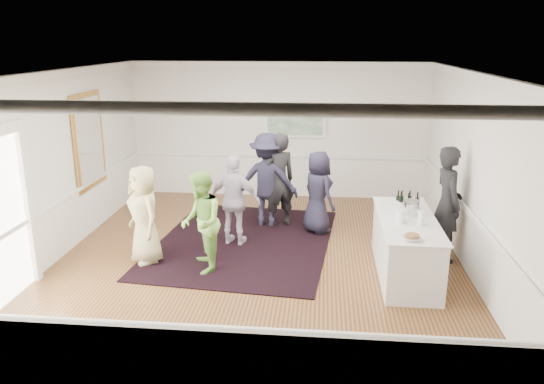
# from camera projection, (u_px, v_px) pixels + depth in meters

# --- Properties ---
(floor) EXTENTS (8.00, 8.00, 0.00)m
(floor) POSITION_uv_depth(u_px,v_px,m) (259.00, 260.00, 9.20)
(floor) COLOR brown
(floor) RESTS_ON ground
(ceiling) EXTENTS (7.00, 8.00, 0.02)m
(ceiling) POSITION_uv_depth(u_px,v_px,m) (257.00, 72.00, 8.30)
(ceiling) COLOR white
(ceiling) RESTS_ON wall_back
(wall_left) EXTENTS (0.02, 8.00, 3.20)m
(wall_left) POSITION_uv_depth(u_px,v_px,m) (55.00, 166.00, 9.07)
(wall_left) COLOR white
(wall_left) RESTS_ON floor
(wall_right) EXTENTS (0.02, 8.00, 3.20)m
(wall_right) POSITION_uv_depth(u_px,v_px,m) (476.00, 176.00, 8.42)
(wall_right) COLOR white
(wall_right) RESTS_ON floor
(wall_back) EXTENTS (7.00, 0.02, 3.20)m
(wall_back) POSITION_uv_depth(u_px,v_px,m) (278.00, 130.00, 12.57)
(wall_back) COLOR white
(wall_back) RESTS_ON floor
(wall_front) EXTENTS (7.00, 0.02, 3.20)m
(wall_front) POSITION_uv_depth(u_px,v_px,m) (205.00, 274.00, 4.93)
(wall_front) COLOR white
(wall_front) RESTS_ON floor
(wainscoting) EXTENTS (7.00, 8.00, 1.00)m
(wainscoting) POSITION_uv_depth(u_px,v_px,m) (258.00, 233.00, 9.06)
(wainscoting) COLOR white
(wainscoting) RESTS_ON floor
(mirror) EXTENTS (0.05, 1.25, 1.85)m
(mirror) POSITION_uv_depth(u_px,v_px,m) (89.00, 141.00, 10.25)
(mirror) COLOR #C08738
(mirror) RESTS_ON wall_left
(landscape_painting) EXTENTS (1.44, 0.06, 0.66)m
(landscape_painting) POSITION_uv_depth(u_px,v_px,m) (295.00, 123.00, 12.43)
(landscape_painting) COLOR white
(landscape_painting) RESTS_ON wall_back
(area_rug) EXTENTS (3.51, 4.39, 0.02)m
(area_rug) POSITION_uv_depth(u_px,v_px,m) (244.00, 242.00, 10.01)
(area_rug) COLOR black
(area_rug) RESTS_ON floor
(serving_table) EXTENTS (0.90, 2.36, 0.96)m
(serving_table) POSITION_uv_depth(u_px,v_px,m) (406.00, 246.00, 8.54)
(serving_table) COLOR silver
(serving_table) RESTS_ON floor
(bartender) EXTENTS (0.58, 0.79, 2.00)m
(bartender) POSITION_uv_depth(u_px,v_px,m) (447.00, 204.00, 9.01)
(bartender) COLOR black
(bartender) RESTS_ON floor
(guest_tan) EXTENTS (0.95, 0.98, 1.69)m
(guest_tan) POSITION_uv_depth(u_px,v_px,m) (144.00, 215.00, 8.93)
(guest_tan) COLOR tan
(guest_tan) RESTS_ON floor
(guest_green) EXTENTS (0.85, 0.97, 1.69)m
(guest_green) POSITION_uv_depth(u_px,v_px,m) (201.00, 222.00, 8.58)
(guest_green) COLOR #79B849
(guest_green) RESTS_ON floor
(guest_lilac) EXTENTS (1.06, 0.62, 1.69)m
(guest_lilac) POSITION_uv_depth(u_px,v_px,m) (235.00, 201.00, 9.71)
(guest_lilac) COLOR #BEB1C6
(guest_lilac) RESTS_ON floor
(guest_dark_a) EXTENTS (1.27, 0.77, 1.91)m
(guest_dark_a) POSITION_uv_depth(u_px,v_px,m) (267.00, 180.00, 10.67)
(guest_dark_a) COLOR black
(guest_dark_a) RESTS_ON floor
(guest_dark_b) EXTENTS (0.84, 0.75, 1.92)m
(guest_dark_b) POSITION_uv_depth(u_px,v_px,m) (279.00, 180.00, 10.63)
(guest_dark_b) COLOR black
(guest_dark_b) RESTS_ON floor
(guest_navy) EXTENTS (0.89, 0.95, 1.63)m
(guest_navy) POSITION_uv_depth(u_px,v_px,m) (318.00, 192.00, 10.35)
(guest_navy) COLOR black
(guest_navy) RESTS_ON floor
(wine_bottles) EXTENTS (0.38, 0.20, 0.31)m
(wine_bottles) POSITION_uv_depth(u_px,v_px,m) (406.00, 199.00, 8.87)
(wine_bottles) COLOR black
(wine_bottles) RESTS_ON serving_table
(juice_pitchers) EXTENTS (0.41, 0.38, 0.24)m
(juice_pitchers) POSITION_uv_depth(u_px,v_px,m) (407.00, 215.00, 8.20)
(juice_pitchers) COLOR #79B641
(juice_pitchers) RESTS_ON serving_table
(ice_bucket) EXTENTS (0.26, 0.26, 0.25)m
(ice_bucket) POSITION_uv_depth(u_px,v_px,m) (411.00, 208.00, 8.55)
(ice_bucket) COLOR silver
(ice_bucket) RESTS_ON serving_table
(nut_bowl) EXTENTS (0.27, 0.27, 0.07)m
(nut_bowl) POSITION_uv_depth(u_px,v_px,m) (412.00, 237.00, 7.52)
(nut_bowl) COLOR white
(nut_bowl) RESTS_ON serving_table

